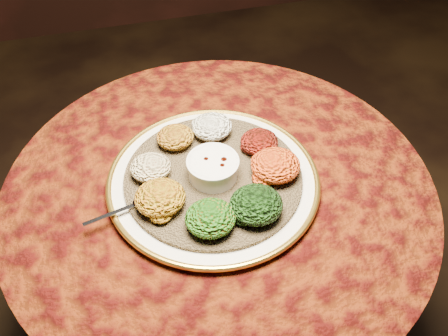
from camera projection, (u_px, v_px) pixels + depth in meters
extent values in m
plane|color=black|center=(220.00, 332.00, 1.64)|extent=(4.00, 4.00, 0.00)
cylinder|color=black|center=(220.00, 330.00, 1.63)|extent=(0.44, 0.44, 0.04)
cylinder|color=black|center=(220.00, 278.00, 1.39)|extent=(0.12, 0.12, 0.68)
cylinder|color=black|center=(219.00, 195.00, 1.13)|extent=(0.80, 0.80, 0.04)
cylinder|color=#471706|center=(219.00, 233.00, 1.24)|extent=(0.93, 0.93, 0.34)
cylinder|color=#471706|center=(219.00, 187.00, 1.11)|extent=(0.96, 0.96, 0.01)
cylinder|color=beige|center=(213.00, 182.00, 1.10)|extent=(0.49, 0.49, 0.02)
torus|color=gold|center=(213.00, 179.00, 1.10)|extent=(0.47, 0.47, 0.01)
cylinder|color=brown|center=(213.00, 177.00, 1.09)|extent=(0.43, 0.43, 0.01)
cylinder|color=silver|center=(213.00, 168.00, 1.07)|extent=(0.11, 0.11, 0.05)
cylinder|color=silver|center=(213.00, 162.00, 1.06)|extent=(0.11, 0.11, 0.01)
cylinder|color=#601404|center=(213.00, 164.00, 1.06)|extent=(0.09, 0.09, 0.01)
ellipsoid|color=silver|center=(142.00, 202.00, 1.03)|extent=(0.04, 0.03, 0.01)
cube|color=silver|center=(110.00, 214.00, 1.01)|extent=(0.11, 0.04, 0.00)
ellipsoid|color=white|center=(212.00, 127.00, 1.16)|extent=(0.10, 0.09, 0.05)
ellipsoid|color=black|center=(259.00, 142.00, 1.13)|extent=(0.09, 0.08, 0.04)
ellipsoid|color=#BD770F|center=(275.00, 165.00, 1.07)|extent=(0.11, 0.10, 0.05)
ellipsoid|color=black|center=(256.00, 204.00, 1.00)|extent=(0.11, 0.10, 0.05)
ellipsoid|color=#9F360A|center=(210.00, 218.00, 0.98)|extent=(0.10, 0.10, 0.05)
ellipsoid|color=#9E770D|center=(160.00, 198.00, 1.01)|extent=(0.11, 0.10, 0.05)
ellipsoid|color=maroon|center=(151.00, 167.00, 1.08)|extent=(0.09, 0.08, 0.04)
ellipsoid|color=#9F7113|center=(175.00, 137.00, 1.14)|extent=(0.09, 0.08, 0.04)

